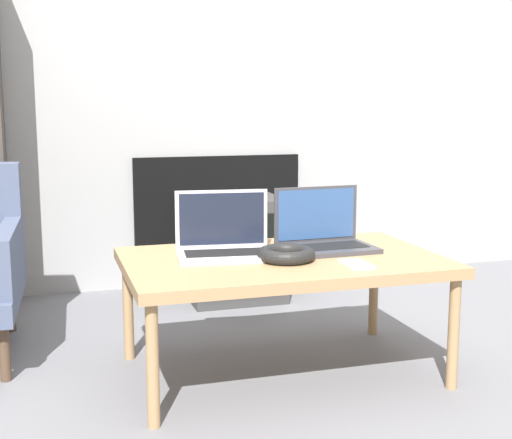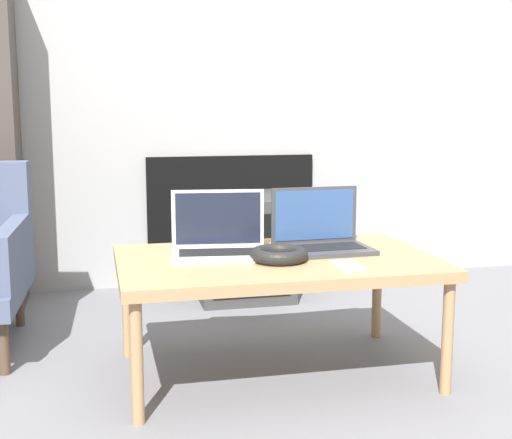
% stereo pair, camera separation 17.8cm
% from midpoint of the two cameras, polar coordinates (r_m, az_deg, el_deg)
% --- Properties ---
extents(ground_plane, '(14.00, 14.00, 0.00)m').
position_cam_midpoint_polar(ground_plane, '(2.14, 6.67, -15.72)').
color(ground_plane, slate).
extents(wall_back, '(7.00, 0.08, 2.60)m').
position_cam_midpoint_polar(wall_back, '(3.57, -2.17, 15.49)').
color(wall_back, '#999999').
rests_on(wall_back, ground_plane).
extents(table, '(1.04, 0.65, 0.40)m').
position_cam_midpoint_polar(table, '(2.36, 3.80, -3.83)').
color(table, '#9E7A51').
rests_on(table, ground_plane).
extents(laptop_left, '(0.34, 0.25, 0.21)m').
position_cam_midpoint_polar(laptop_left, '(2.38, -0.83, -1.74)').
color(laptop_left, silver).
rests_on(laptop_left, table).
extents(laptop_right, '(0.32, 0.23, 0.21)m').
position_cam_midpoint_polar(laptop_right, '(2.47, 7.24, -1.37)').
color(laptop_right, '#38383D').
rests_on(laptop_right, table).
extents(headphones, '(0.19, 0.19, 0.04)m').
position_cam_midpoint_polar(headphones, '(2.29, 4.07, -2.82)').
color(headphones, black).
rests_on(headphones, table).
extents(phone, '(0.07, 0.13, 0.01)m').
position_cam_midpoint_polar(phone, '(2.24, 9.62, -3.68)').
color(phone, silver).
rests_on(phone, table).
extents(tv, '(0.43, 0.48, 0.47)m').
position_cam_midpoint_polar(tv, '(3.35, 0.32, -2.12)').
color(tv, '#383838').
rests_on(tv, ground_plane).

